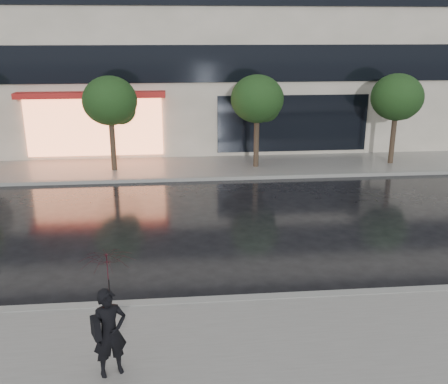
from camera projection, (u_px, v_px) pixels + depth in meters
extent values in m
plane|color=black|center=(196.00, 283.00, 11.77)|extent=(120.00, 120.00, 0.00)
cube|color=slate|center=(203.00, 369.00, 8.67)|extent=(60.00, 4.50, 0.12)
cube|color=slate|center=(186.00, 168.00, 21.46)|extent=(60.00, 3.50, 0.12)
cube|color=gray|center=(198.00, 302.00, 10.80)|extent=(60.00, 0.25, 0.14)
cube|color=gray|center=(187.00, 179.00, 19.80)|extent=(60.00, 0.25, 0.14)
cube|color=black|center=(183.00, 64.00, 21.75)|extent=(28.00, 0.12, 1.60)
cube|color=#FF8C59|center=(94.00, 127.00, 22.21)|extent=(6.00, 0.10, 2.60)
cube|color=#AE1C1A|center=(91.00, 95.00, 21.45)|extent=(6.40, 0.70, 0.25)
cube|color=black|center=(293.00, 123.00, 23.04)|extent=(7.00, 0.10, 2.60)
cylinder|color=#33261C|center=(113.00, 147.00, 20.63)|extent=(0.22, 0.22, 2.20)
ellipsoid|color=black|center=(110.00, 101.00, 20.05)|extent=(2.20, 2.20, 1.98)
sphere|color=black|center=(121.00, 110.00, 20.40)|extent=(1.20, 1.20, 1.20)
cylinder|color=#33261C|center=(256.00, 144.00, 21.17)|extent=(0.22, 0.22, 2.20)
ellipsoid|color=black|center=(257.00, 99.00, 20.59)|extent=(2.20, 2.20, 1.98)
sphere|color=black|center=(266.00, 108.00, 20.94)|extent=(1.20, 1.20, 1.20)
cylinder|color=#33261C|center=(392.00, 141.00, 21.71)|extent=(0.22, 0.22, 2.20)
ellipsoid|color=black|center=(397.00, 97.00, 21.13)|extent=(2.20, 2.20, 1.98)
sphere|color=black|center=(403.00, 106.00, 21.48)|extent=(1.20, 1.20, 1.20)
imported|color=black|center=(110.00, 333.00, 8.26)|extent=(0.67, 0.57, 1.57)
imported|color=#360912|center=(108.00, 276.00, 7.96)|extent=(1.18, 1.19, 0.82)
cylinder|color=black|center=(110.00, 301.00, 8.11)|extent=(0.02, 0.02, 0.79)
cube|color=black|center=(96.00, 328.00, 8.05)|extent=(0.21, 0.31, 0.34)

